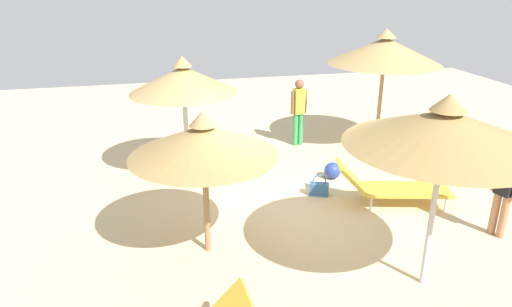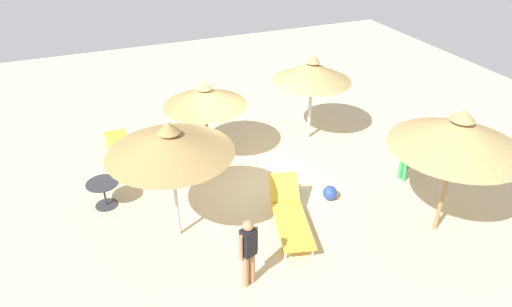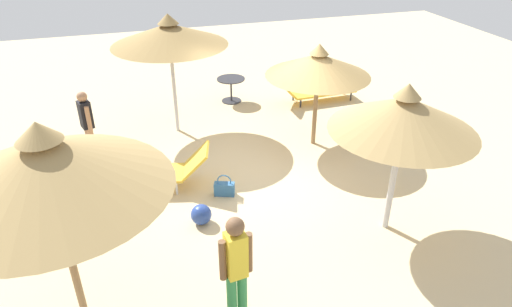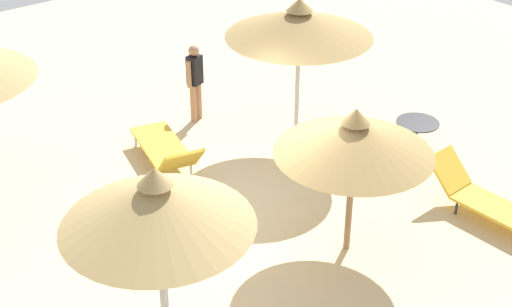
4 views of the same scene
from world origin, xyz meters
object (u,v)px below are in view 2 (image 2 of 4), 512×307
at_px(parasol_umbrella_far_left, 459,134).
at_px(parasol_umbrella_edge, 170,142).
at_px(lounge_chair_near_right, 121,147).
at_px(person_standing_front, 248,250).
at_px(parasol_umbrella_center, 205,97).
at_px(person_standing_back, 408,147).
at_px(side_table_round, 104,190).
at_px(beach_ball, 330,193).
at_px(lounge_chair_near_left, 290,214).
at_px(parasol_umbrella_far_right, 312,72).
at_px(handbag, 293,188).

distance_m(parasol_umbrella_far_left, parasol_umbrella_edge, 5.71).
distance_m(lounge_chair_near_right, person_standing_front, 5.94).
height_order(parasol_umbrella_center, person_standing_back, parasol_umbrella_center).
bearing_deg(side_table_round, parasol_umbrella_center, -67.82).
relative_size(person_standing_back, beach_ball, 4.74).
bearing_deg(parasol_umbrella_far_left, lounge_chair_near_left, 67.14).
bearing_deg(side_table_round, lounge_chair_near_left, -122.71).
xyz_separation_m(parasol_umbrella_edge, lounge_chair_near_right, (3.77, 0.69, -1.99)).
height_order(parasol_umbrella_center, parasol_umbrella_far_left, parasol_umbrella_far_left).
bearing_deg(beach_ball, parasol_umbrella_far_left, -138.55).
height_order(parasol_umbrella_far_left, beach_ball, parasol_umbrella_far_left).
xyz_separation_m(parasol_umbrella_center, person_standing_front, (-4.79, 0.67, -0.99)).
relative_size(parasol_umbrella_center, parasol_umbrella_edge, 0.83).
relative_size(parasol_umbrella_center, lounge_chair_near_right, 0.99).
height_order(parasol_umbrella_far_right, side_table_round, parasol_umbrella_far_right).
height_order(side_table_round, beach_ball, side_table_round).
bearing_deg(parasol_umbrella_edge, handbag, -81.53).
distance_m(parasol_umbrella_far_left, lounge_chair_near_left, 3.85).
bearing_deg(lounge_chair_near_right, parasol_umbrella_center, -112.05).
distance_m(lounge_chair_near_right, side_table_round, 2.21).
bearing_deg(parasol_umbrella_center, handbag, -149.03).
xyz_separation_m(parasol_umbrella_far_right, handbag, (-2.41, 1.70, -1.95)).
bearing_deg(parasol_umbrella_edge, parasol_umbrella_far_left, -110.33).
height_order(lounge_chair_near_left, handbag, lounge_chair_near_left).
distance_m(parasol_umbrella_center, lounge_chair_near_right, 2.86).
distance_m(parasol_umbrella_center, lounge_chair_near_left, 3.95).
distance_m(lounge_chair_near_left, beach_ball, 1.50).
relative_size(parasol_umbrella_far_left, side_table_round, 3.87).
xyz_separation_m(parasol_umbrella_far_left, lounge_chair_near_left, (1.27, 3.00, -2.04)).
distance_m(person_standing_front, handbag, 3.26).
bearing_deg(parasol_umbrella_edge, person_standing_back, -90.62).
bearing_deg(lounge_chair_near_right, parasol_umbrella_far_right, -99.57).
xyz_separation_m(parasol_umbrella_far_right, person_standing_back, (-2.93, -1.22, -1.13)).
bearing_deg(lounge_chair_near_left, handbag, -29.31).
relative_size(parasol_umbrella_far_right, beach_ball, 7.21).
height_order(parasol_umbrella_edge, side_table_round, parasol_umbrella_edge).
height_order(lounge_chair_near_right, beach_ball, lounge_chair_near_right).
xyz_separation_m(parasol_umbrella_far_right, lounge_chair_near_right, (0.91, 5.39, -1.77)).
bearing_deg(lounge_chair_near_left, person_standing_front, 129.64).
bearing_deg(parasol_umbrella_center, person_standing_back, -123.82).
xyz_separation_m(parasol_umbrella_center, person_standing_back, (-2.93, -4.37, -0.89)).
xyz_separation_m(parasol_umbrella_center, parasol_umbrella_far_right, (-0.00, -3.15, 0.24)).
bearing_deg(lounge_chair_near_left, lounge_chair_near_right, 34.12).
relative_size(lounge_chair_near_left, person_standing_front, 1.45).
bearing_deg(parasol_umbrella_far_right, person_standing_back, -157.39).
xyz_separation_m(lounge_chair_near_right, person_standing_back, (-3.83, -6.61, 0.63)).
bearing_deg(handbag, beach_ball, -128.81).
xyz_separation_m(parasol_umbrella_center, handbag, (-2.42, -1.45, -1.71)).
bearing_deg(parasol_umbrella_far_left, lounge_chair_near_right, 46.41).
relative_size(lounge_chair_near_left, beach_ball, 6.23).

